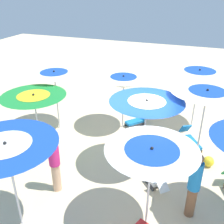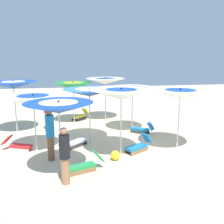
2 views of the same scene
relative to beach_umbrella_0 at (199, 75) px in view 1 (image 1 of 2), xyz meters
name	(u,v)px [view 1 (image 1 of 2)]	position (x,y,z in m)	size (l,w,h in m)	color
ground	(130,161)	(1.69, 3.21, -2.17)	(36.40, 36.40, 0.04)	beige
beach_umbrella_0	(199,75)	(0.00, 0.00, 0.00)	(2.12, 2.12, 2.38)	silver
beach_umbrella_1	(123,82)	(2.62, 1.18, -0.22)	(1.94, 1.94, 2.20)	silver
beach_umbrella_2	(54,76)	(4.99, 2.12, 0.04)	(2.12, 2.12, 2.40)	silver
beach_umbrella_3	(207,96)	(-0.34, 2.34, 0.11)	(2.20, 2.20, 2.50)	silver
beach_umbrella_4	(146,106)	(1.23, 3.33, -0.03)	(2.15, 2.15, 2.33)	silver
beach_umbrella_5	(34,101)	(4.63, 3.91, -0.17)	(2.01, 2.01, 2.24)	silver
beach_umbrella_7	(151,157)	(0.61, 5.44, -0.18)	(2.02, 2.02, 2.22)	silver
beach_umbrella_8	(7,151)	(3.32, 6.64, 0.10)	(2.13, 2.13, 2.47)	silver
lounger_2	(137,121)	(2.11, 0.83, -1.94)	(0.97, 1.04, 0.61)	#333338
lounger_3	(32,140)	(5.27, 3.56, -1.95)	(1.04, 1.02, 0.57)	#333338
lounger_4	(151,177)	(0.81, 3.99, -1.95)	(1.11, 1.17, 0.53)	#333338
lounger_5	(190,141)	(-0.08, 1.62, -1.94)	(0.93, 1.20, 0.63)	olive
beachgoer_0	(194,184)	(-0.36, 4.83, -1.16)	(0.30, 0.30, 1.85)	brown
beachgoer_1	(54,161)	(3.23, 5.20, -1.15)	(0.30, 0.30, 1.88)	#D8A87F
beach_ball	(209,161)	(-0.74, 2.62, -1.98)	(0.34, 0.34, 0.34)	yellow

